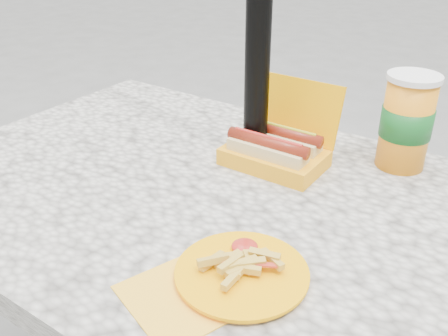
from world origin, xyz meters
The scene contains 4 objects.
picnic_table centered at (0.00, 0.00, 0.64)m, with size 1.20×0.80×0.75m.
hotdog_box centered at (0.05, 0.16, 0.79)m, with size 0.20×0.17×0.16m.
fries_plate centered at (0.18, -0.19, 0.76)m, with size 0.24×0.27×0.04m.
soda_cup centered at (0.26, 0.30, 0.85)m, with size 0.10×0.10×0.19m.
Camera 1 is at (0.49, -0.66, 1.23)m, focal length 40.00 mm.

